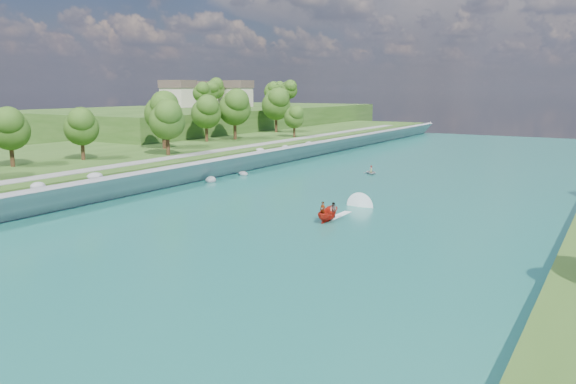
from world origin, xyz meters
The scene contains 11 objects.
ground centered at (0.00, 0.00, 0.00)m, with size 260.00×260.00×0.00m, color #2D5119.
river_water centered at (0.00, 20.00, 0.05)m, with size 55.00×240.00×0.10m, color #195F56.
berm_west centered at (-50.00, 20.00, 1.75)m, with size 45.00×240.00×3.50m, color #2D5119.
ridge_west centered at (-82.50, 95.00, 4.50)m, with size 60.00×120.00×9.00m, color #2D5119.
riprap_bank centered at (-25.88, 19.39, 1.83)m, with size 4.71×236.00×4.26m.
riverside_path centered at (-32.50, 20.00, 3.55)m, with size 3.00×200.00×0.10m, color gray.
ridge_houses centered at (-88.67, 100.00, 13.31)m, with size 29.50×29.50×8.40m.
trees_west centered at (-42.99, 6.11, 9.57)m, with size 18.86×151.90×13.49m.
trees_ridge centered at (-72.11, 100.91, 13.87)m, with size 21.51×61.87×10.66m.
motorboat centered at (3.47, 9.83, 0.82)m, with size 3.60×18.98×2.22m.
raft centered at (-6.12, 43.67, 0.46)m, with size 3.66×3.92×1.48m.
Camera 1 is at (31.40, -46.47, 14.68)m, focal length 35.00 mm.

